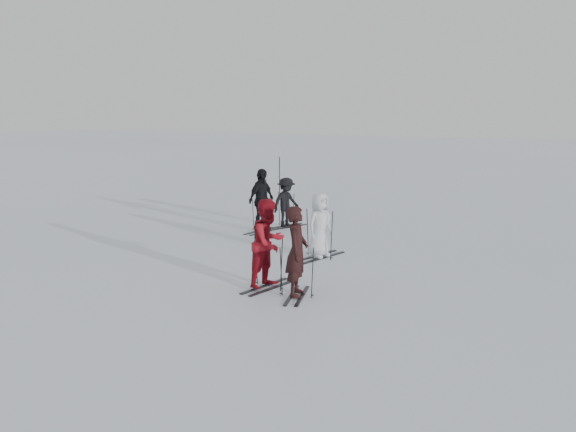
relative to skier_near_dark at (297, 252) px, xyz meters
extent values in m
plane|color=silver|center=(-1.86, 2.82, -0.97)|extent=(120.00, 120.00, 0.00)
imported|color=black|center=(0.00, 0.00, 0.00)|extent=(0.60, 0.79, 1.94)
imported|color=maroon|center=(-0.84, 0.36, 0.03)|extent=(0.98, 1.13, 2.00)
imported|color=silver|center=(-0.79, 3.47, -0.11)|extent=(0.78, 0.97, 1.72)
imported|color=black|center=(-3.73, 5.99, 0.03)|extent=(0.72, 1.25, 2.01)
imported|color=black|center=(-3.30, 7.00, -0.15)|extent=(1.00, 1.21, 1.63)
cylinder|color=black|center=(-6.48, 13.54, -0.11)|extent=(0.05, 0.05, 1.73)
camera|label=1|loc=(5.12, -12.28, 3.18)|focal=40.00mm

